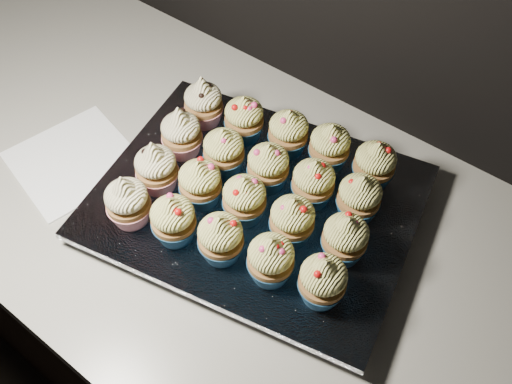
% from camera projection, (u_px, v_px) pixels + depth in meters
% --- Properties ---
extents(cabinet, '(2.40, 0.60, 0.86)m').
position_uv_depth(cabinet, '(262.00, 349.00, 1.22)').
color(cabinet, black).
rests_on(cabinet, ground).
extents(worktop, '(2.44, 0.64, 0.04)m').
position_uv_depth(worktop, '(264.00, 233.00, 0.87)').
color(worktop, beige).
rests_on(worktop, cabinet).
extents(napkin, '(0.22, 0.22, 0.00)m').
position_uv_depth(napkin, '(74.00, 161.00, 0.93)').
color(napkin, white).
rests_on(napkin, worktop).
extents(baking_tray, '(0.48, 0.40, 0.02)m').
position_uv_depth(baking_tray, '(256.00, 208.00, 0.86)').
color(baking_tray, black).
rests_on(baking_tray, worktop).
extents(foil_lining, '(0.52, 0.44, 0.01)m').
position_uv_depth(foil_lining, '(256.00, 201.00, 0.85)').
color(foil_lining, silver).
rests_on(foil_lining, baking_tray).
extents(cupcake_0, '(0.06, 0.06, 0.10)m').
position_uv_depth(cupcake_0, '(128.00, 201.00, 0.79)').
color(cupcake_0, red).
rests_on(cupcake_0, foil_lining).
extents(cupcake_1, '(0.06, 0.06, 0.08)m').
position_uv_depth(cupcake_1, '(173.00, 220.00, 0.77)').
color(cupcake_1, navy).
rests_on(cupcake_1, foil_lining).
extents(cupcake_2, '(0.06, 0.06, 0.08)m').
position_uv_depth(cupcake_2, '(221.00, 238.00, 0.75)').
color(cupcake_2, navy).
rests_on(cupcake_2, foil_lining).
extents(cupcake_3, '(0.06, 0.06, 0.08)m').
position_uv_depth(cupcake_3, '(271.00, 259.00, 0.73)').
color(cupcake_3, navy).
rests_on(cupcake_3, foil_lining).
extents(cupcake_4, '(0.06, 0.06, 0.08)m').
position_uv_depth(cupcake_4, '(323.00, 281.00, 0.71)').
color(cupcake_4, navy).
rests_on(cupcake_4, foil_lining).
extents(cupcake_5, '(0.06, 0.06, 0.10)m').
position_uv_depth(cupcake_5, '(156.00, 168.00, 0.83)').
color(cupcake_5, red).
rests_on(cupcake_5, foil_lining).
extents(cupcake_6, '(0.06, 0.06, 0.08)m').
position_uv_depth(cupcake_6, '(200.00, 183.00, 0.81)').
color(cupcake_6, navy).
rests_on(cupcake_6, foil_lining).
extents(cupcake_7, '(0.06, 0.06, 0.08)m').
position_uv_depth(cupcake_7, '(244.00, 199.00, 0.79)').
color(cupcake_7, navy).
rests_on(cupcake_7, foil_lining).
extents(cupcake_8, '(0.06, 0.06, 0.08)m').
position_uv_depth(cupcake_8, '(292.00, 220.00, 0.77)').
color(cupcake_8, navy).
rests_on(cupcake_8, foil_lining).
extents(cupcake_9, '(0.06, 0.06, 0.08)m').
position_uv_depth(cupcake_9, '(345.00, 238.00, 0.75)').
color(cupcake_9, navy).
rests_on(cupcake_9, foil_lining).
extents(cupcake_10, '(0.06, 0.06, 0.10)m').
position_uv_depth(cupcake_10, '(181.00, 133.00, 0.87)').
color(cupcake_10, red).
rests_on(cupcake_10, foil_lining).
extents(cupcake_11, '(0.06, 0.06, 0.08)m').
position_uv_depth(cupcake_11, '(224.00, 151.00, 0.85)').
color(cupcake_11, navy).
rests_on(cupcake_11, foil_lining).
extents(cupcake_12, '(0.06, 0.06, 0.08)m').
position_uv_depth(cupcake_12, '(268.00, 166.00, 0.83)').
color(cupcake_12, navy).
rests_on(cupcake_12, foil_lining).
extents(cupcake_13, '(0.06, 0.06, 0.08)m').
position_uv_depth(cupcake_13, '(313.00, 182.00, 0.81)').
color(cupcake_13, navy).
rests_on(cupcake_13, foil_lining).
extents(cupcake_14, '(0.06, 0.06, 0.08)m').
position_uv_depth(cupcake_14, '(359.00, 198.00, 0.79)').
color(cupcake_14, navy).
rests_on(cupcake_14, foil_lining).
extents(cupcake_15, '(0.06, 0.06, 0.10)m').
position_uv_depth(cupcake_15, '(203.00, 103.00, 0.91)').
color(cupcake_15, red).
rests_on(cupcake_15, foil_lining).
extents(cupcake_16, '(0.06, 0.06, 0.08)m').
position_uv_depth(cupcake_16, '(244.00, 119.00, 0.89)').
color(cupcake_16, navy).
rests_on(cupcake_16, foil_lining).
extents(cupcake_17, '(0.06, 0.06, 0.08)m').
position_uv_depth(cupcake_17, '(288.00, 132.00, 0.87)').
color(cupcake_17, navy).
rests_on(cupcake_17, foil_lining).
extents(cupcake_18, '(0.06, 0.06, 0.08)m').
position_uv_depth(cupcake_18, '(330.00, 147.00, 0.85)').
color(cupcake_18, navy).
rests_on(cupcake_18, foil_lining).
extents(cupcake_19, '(0.06, 0.06, 0.08)m').
position_uv_depth(cupcake_19, '(374.00, 164.00, 0.83)').
color(cupcake_19, navy).
rests_on(cupcake_19, foil_lining).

